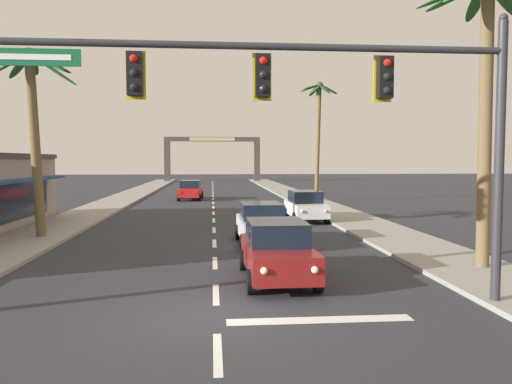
{
  "coord_description": "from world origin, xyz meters",
  "views": [
    {
      "loc": [
        -0.08,
        -10.98,
        3.41
      ],
      "look_at": [
        1.58,
        8.0,
        2.2
      ],
      "focal_mm": 35.3,
      "sensor_mm": 36.0,
      "label": 1
    }
  ],
  "objects_px": {
    "sedan_third_in_queue": "(262,223)",
    "palm_right_nearest": "(486,62)",
    "palm_left_second": "(33,107)",
    "palm_right_third": "(319,116)",
    "sedan_lead_at_stop_bar": "(277,250)",
    "traffic_signal_mast": "(338,97)",
    "sedan_parked_nearest_kerb": "(305,206)",
    "sedan_oncoming_far": "(191,190)",
    "town_gateway_arch": "(212,153)"
  },
  "relations": [
    {
      "from": "sedan_lead_at_stop_bar",
      "to": "sedan_parked_nearest_kerb",
      "type": "xyz_separation_m",
      "value": [
        3.4,
        13.74,
        0.0
      ]
    },
    {
      "from": "sedan_parked_nearest_kerb",
      "to": "town_gateway_arch",
      "type": "height_order",
      "value": "town_gateway_arch"
    },
    {
      "from": "palm_right_third",
      "to": "sedan_lead_at_stop_bar",
      "type": "bearing_deg",
      "value": -104.49
    },
    {
      "from": "palm_left_second",
      "to": "palm_right_third",
      "type": "relative_size",
      "value": 0.83
    },
    {
      "from": "traffic_signal_mast",
      "to": "palm_right_third",
      "type": "bearing_deg",
      "value": 78.71
    },
    {
      "from": "sedan_lead_at_stop_bar",
      "to": "sedan_third_in_queue",
      "type": "xyz_separation_m",
      "value": [
        0.15,
        6.03,
        0.0
      ]
    },
    {
      "from": "sedan_parked_nearest_kerb",
      "to": "palm_right_nearest",
      "type": "relative_size",
      "value": 0.49
    },
    {
      "from": "sedan_lead_at_stop_bar",
      "to": "sedan_third_in_queue",
      "type": "height_order",
      "value": "same"
    },
    {
      "from": "palm_left_second",
      "to": "palm_right_third",
      "type": "bearing_deg",
      "value": 48.32
    },
    {
      "from": "sedan_parked_nearest_kerb",
      "to": "sedan_oncoming_far",
      "type": "bearing_deg",
      "value": 114.34
    },
    {
      "from": "sedan_third_in_queue",
      "to": "palm_right_third",
      "type": "bearing_deg",
      "value": 71.89
    },
    {
      "from": "sedan_parked_nearest_kerb",
      "to": "sedan_third_in_queue",
      "type": "bearing_deg",
      "value": -112.85
    },
    {
      "from": "sedan_lead_at_stop_bar",
      "to": "palm_right_nearest",
      "type": "xyz_separation_m",
      "value": [
        6.4,
        0.61,
        5.51
      ]
    },
    {
      "from": "traffic_signal_mast",
      "to": "palm_left_second",
      "type": "relative_size",
      "value": 1.4
    },
    {
      "from": "sedan_lead_at_stop_bar",
      "to": "sedan_third_in_queue",
      "type": "relative_size",
      "value": 1.0
    },
    {
      "from": "sedan_oncoming_far",
      "to": "sedan_parked_nearest_kerb",
      "type": "distance_m",
      "value": 17.16
    },
    {
      "from": "traffic_signal_mast",
      "to": "sedan_lead_at_stop_bar",
      "type": "xyz_separation_m",
      "value": [
        -0.96,
        2.98,
        -3.95
      ]
    },
    {
      "from": "sedan_oncoming_far",
      "to": "sedan_lead_at_stop_bar",
      "type": "bearing_deg",
      "value": -82.87
    },
    {
      "from": "sedan_parked_nearest_kerb",
      "to": "town_gateway_arch",
      "type": "relative_size",
      "value": 0.3
    },
    {
      "from": "traffic_signal_mast",
      "to": "palm_right_nearest",
      "type": "xyz_separation_m",
      "value": [
        5.44,
        3.59,
        1.56
      ]
    },
    {
      "from": "palm_left_second",
      "to": "town_gateway_arch",
      "type": "xyz_separation_m",
      "value": [
        7.67,
        57.49,
        -1.11
      ]
    },
    {
      "from": "palm_left_second",
      "to": "town_gateway_arch",
      "type": "bearing_deg",
      "value": 82.4
    },
    {
      "from": "sedan_parked_nearest_kerb",
      "to": "town_gateway_arch",
      "type": "bearing_deg",
      "value": 95.65
    },
    {
      "from": "palm_left_second",
      "to": "palm_right_nearest",
      "type": "distance_m",
      "value": 17.58
    },
    {
      "from": "traffic_signal_mast",
      "to": "sedan_oncoming_far",
      "type": "xyz_separation_m",
      "value": [
        -4.63,
        32.35,
        -3.95
      ]
    },
    {
      "from": "sedan_third_in_queue",
      "to": "palm_right_nearest",
      "type": "relative_size",
      "value": 0.49
    },
    {
      "from": "sedan_oncoming_far",
      "to": "sedan_parked_nearest_kerb",
      "type": "bearing_deg",
      "value": -65.66
    },
    {
      "from": "sedan_third_in_queue",
      "to": "sedan_parked_nearest_kerb",
      "type": "height_order",
      "value": "same"
    },
    {
      "from": "traffic_signal_mast",
      "to": "town_gateway_arch",
      "type": "bearing_deg",
      "value": 92.26
    },
    {
      "from": "sedan_third_in_queue",
      "to": "palm_left_second",
      "type": "height_order",
      "value": "palm_left_second"
    },
    {
      "from": "sedan_oncoming_far",
      "to": "town_gateway_arch",
      "type": "xyz_separation_m",
      "value": [
        1.92,
        36.36,
        3.7
      ]
    },
    {
      "from": "sedan_lead_at_stop_bar",
      "to": "palm_left_second",
      "type": "distance_m",
      "value": 13.4
    },
    {
      "from": "sedan_oncoming_far",
      "to": "palm_left_second",
      "type": "height_order",
      "value": "palm_left_second"
    },
    {
      "from": "palm_left_second",
      "to": "palm_right_third",
      "type": "xyz_separation_m",
      "value": [
        16.27,
        18.27,
        1.33
      ]
    },
    {
      "from": "traffic_signal_mast",
      "to": "town_gateway_arch",
      "type": "height_order",
      "value": "town_gateway_arch"
    },
    {
      "from": "sedan_lead_at_stop_bar",
      "to": "town_gateway_arch",
      "type": "relative_size",
      "value": 0.3
    },
    {
      "from": "palm_left_second",
      "to": "sedan_oncoming_far",
      "type": "bearing_deg",
      "value": 74.79
    },
    {
      "from": "palm_right_third",
      "to": "town_gateway_arch",
      "type": "height_order",
      "value": "palm_right_third"
    },
    {
      "from": "palm_right_third",
      "to": "traffic_signal_mast",
      "type": "bearing_deg",
      "value": -101.29
    },
    {
      "from": "sedan_third_in_queue",
      "to": "town_gateway_arch",
      "type": "distance_m",
      "value": 59.84
    },
    {
      "from": "traffic_signal_mast",
      "to": "sedan_oncoming_far",
      "type": "height_order",
      "value": "traffic_signal_mast"
    },
    {
      "from": "sedan_lead_at_stop_bar",
      "to": "palm_right_nearest",
      "type": "height_order",
      "value": "palm_right_nearest"
    },
    {
      "from": "sedan_oncoming_far",
      "to": "sedan_parked_nearest_kerb",
      "type": "xyz_separation_m",
      "value": [
        7.07,
        -15.63,
        0.0
      ]
    },
    {
      "from": "sedan_oncoming_far",
      "to": "town_gateway_arch",
      "type": "height_order",
      "value": "town_gateway_arch"
    },
    {
      "from": "sedan_lead_at_stop_bar",
      "to": "town_gateway_arch",
      "type": "xyz_separation_m",
      "value": [
        -1.75,
        65.73,
        3.7
      ]
    },
    {
      "from": "sedan_oncoming_far",
      "to": "sedan_parked_nearest_kerb",
      "type": "height_order",
      "value": "same"
    },
    {
      "from": "sedan_parked_nearest_kerb",
      "to": "palm_left_second",
      "type": "height_order",
      "value": "palm_left_second"
    },
    {
      "from": "sedan_lead_at_stop_bar",
      "to": "palm_right_third",
      "type": "xyz_separation_m",
      "value": [
        6.85,
        26.51,
        6.14
      ]
    },
    {
      "from": "traffic_signal_mast",
      "to": "sedan_third_in_queue",
      "type": "xyz_separation_m",
      "value": [
        -0.81,
        9.02,
        -3.95
      ]
    },
    {
      "from": "palm_right_nearest",
      "to": "town_gateway_arch",
      "type": "distance_m",
      "value": 65.65
    }
  ]
}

